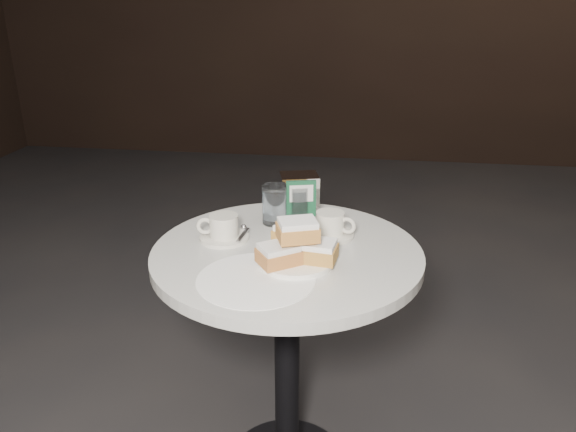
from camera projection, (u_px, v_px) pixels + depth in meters
The scene contains 8 objects.
cafe_table at pixel (287, 315), 1.52m from camera, with size 0.70×0.70×0.74m.
sugar_spill at pixel (256, 279), 1.30m from camera, with size 0.28×0.28×0.00m, color white.
beignet_plate at pixel (297, 247), 1.35m from camera, with size 0.24×0.24×0.12m.
coffee_cup_left at pixel (223, 229), 1.50m from camera, with size 0.15×0.15×0.07m.
coffee_cup_right at pixel (331, 226), 1.52m from camera, with size 0.16×0.16×0.07m.
water_glass_left at pixel (274, 205), 1.60m from camera, with size 0.08×0.08×0.11m.
water_glass_right at pixel (299, 203), 1.62m from camera, with size 0.07×0.07×0.10m.
napkin_dispenser at pixel (299, 195), 1.65m from camera, with size 0.13×0.11×0.13m.
Camera 1 is at (0.19, -1.30, 1.36)m, focal length 35.00 mm.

